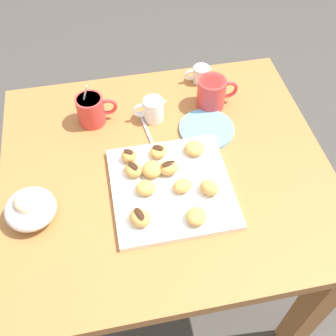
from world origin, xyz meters
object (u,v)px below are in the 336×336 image
object	(u,v)px
beignet_10	(196,217)
beignet_1	(182,186)
beignet_6	(146,188)
beignet_7	(210,188)
beignet_2	(129,156)
coffee_mug_red_left	(91,109)
beignet_3	(158,151)
ice_cream_bowl	(30,208)
cream_pitcher_white	(154,109)
beignet_0	(169,168)
beignet_5	(134,170)
beignet_4	(152,169)
beignet_9	(195,148)
chocolate_sauce_pitcher	(201,74)
saucer_sky_left	(207,129)
coffee_mug_red_right	(212,92)
pastry_plate_square	(173,187)
beignet_8	(140,218)
dining_table	(166,194)

from	to	relation	value
beignet_10	beignet_1	bearing A→B (deg)	97.72
beignet_6	beignet_7	size ratio (longest dim) A/B	1.01
beignet_1	beignet_2	bearing A→B (deg)	133.93
coffee_mug_red_left	beignet_7	distance (m)	0.43
beignet_3	beignet_10	distance (m)	0.23
ice_cream_bowl	beignet_1	size ratio (longest dim) A/B	2.49
beignet_6	cream_pitcher_white	bearing A→B (deg)	75.96
beignet_0	beignet_5	xyz separation A→B (m)	(-0.09, 0.01, -0.00)
beignet_4	beignet_9	world-z (taller)	beignet_4
chocolate_sauce_pitcher	saucer_sky_left	xyz separation A→B (m)	(-0.04, -0.22, -0.03)
beignet_9	beignet_10	world-z (taller)	beignet_10
coffee_mug_red_right	coffee_mug_red_left	bearing A→B (deg)	180.00
pastry_plate_square	ice_cream_bowl	size ratio (longest dim) A/B	2.46
beignet_0	ice_cream_bowl	bearing A→B (deg)	-170.40
chocolate_sauce_pitcher	saucer_sky_left	size ratio (longest dim) A/B	0.56
saucer_sky_left	beignet_4	bearing A→B (deg)	-143.18
chocolate_sauce_pitcher	beignet_2	bearing A→B (deg)	-132.46
coffee_mug_red_right	beignet_9	size ratio (longest dim) A/B	2.29
beignet_7	beignet_8	world-z (taller)	same
saucer_sky_left	beignet_0	size ratio (longest dim) A/B	3.02
saucer_sky_left	beignet_6	size ratio (longest dim) A/B	3.11
dining_table	ice_cream_bowl	distance (m)	0.41
cream_pitcher_white	beignet_6	world-z (taller)	cream_pitcher_white
saucer_sky_left	beignet_0	world-z (taller)	beignet_0
chocolate_sauce_pitcher	beignet_5	world-z (taller)	chocolate_sauce_pitcher
beignet_4	beignet_6	world-z (taller)	beignet_4
cream_pitcher_white	saucer_sky_left	world-z (taller)	cream_pitcher_white
beignet_4	beignet_8	size ratio (longest dim) A/B	0.99
saucer_sky_left	chocolate_sauce_pitcher	bearing A→B (deg)	80.70
beignet_2	beignet_4	xyz separation A→B (m)	(0.05, -0.06, 0.00)
ice_cream_bowl	beignet_9	size ratio (longest dim) A/B	2.27
cream_pitcher_white	beignet_3	size ratio (longest dim) A/B	2.10
beignet_2	beignet_8	bearing A→B (deg)	-90.19
beignet_3	beignet_10	size ratio (longest dim) A/B	0.94
beignet_0	beignet_6	world-z (taller)	beignet_0
beignet_8	coffee_mug_red_left	bearing A→B (deg)	102.35
pastry_plate_square	beignet_10	distance (m)	0.12
pastry_plate_square	beignet_2	xyz separation A→B (m)	(-0.10, 0.11, 0.02)
beignet_5	beignet_10	size ratio (longest dim) A/B	0.96
beignet_3	beignet_5	xyz separation A→B (m)	(-0.08, -0.05, 0.00)
ice_cream_bowl	beignet_6	size ratio (longest dim) A/B	2.40
beignet_0	beignet_1	distance (m)	0.07
saucer_sky_left	beignet_0	distance (m)	0.21
beignet_7	beignet_9	xyz separation A→B (m)	(-0.01, 0.14, -0.00)
chocolate_sauce_pitcher	beignet_1	distance (m)	0.46
chocolate_sauce_pitcher	cream_pitcher_white	bearing A→B (deg)	-141.88
beignet_2	ice_cream_bowl	bearing A→B (deg)	-154.48
coffee_mug_red_left	beignet_5	world-z (taller)	coffee_mug_red_left
beignet_2	beignet_5	distance (m)	0.05
beignet_0	beignet_4	bearing A→B (deg)	174.08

